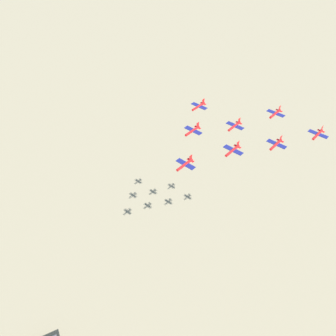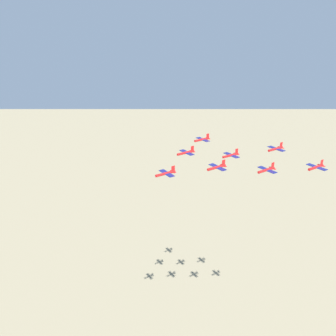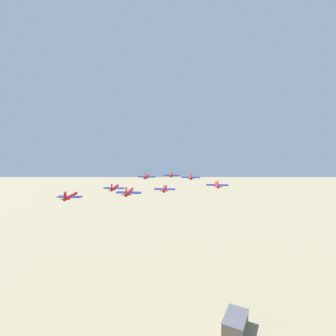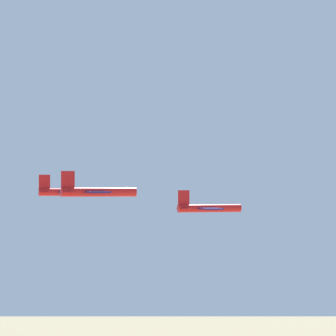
% 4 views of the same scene
% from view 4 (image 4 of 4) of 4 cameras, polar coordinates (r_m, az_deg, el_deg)
% --- Properties ---
extents(jet_0, '(9.36, 9.12, 3.18)m').
position_cam_4_polar(jet_0, '(114.38, 2.81, -2.88)').
color(jet_0, red).
extents(jet_1, '(9.36, 9.12, 3.18)m').
position_cam_4_polar(jet_1, '(120.33, -7.20, -1.70)').
color(jet_1, red).
extents(jet_2, '(9.36, 9.12, 3.18)m').
position_cam_4_polar(jet_2, '(99.06, -5.20, -1.70)').
color(jet_2, red).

